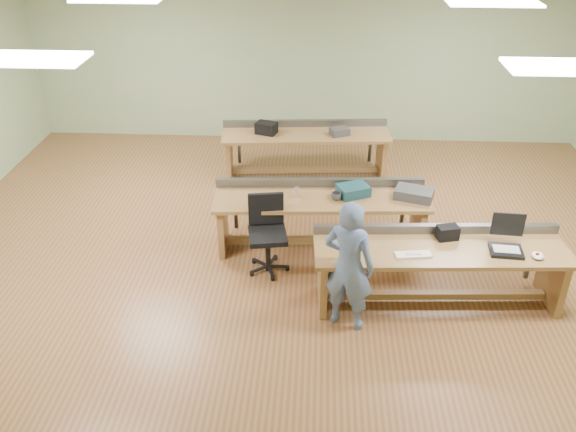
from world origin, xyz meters
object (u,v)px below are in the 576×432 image
object	(u,v)px
workbench_back	(306,144)
mug	(336,196)
laptop_base	(506,251)
parts_bin_teal	(353,190)
person	(349,266)
camera_bag	(448,233)
drinks_can	(297,192)
parts_bin_grey	(414,194)
workbench_mid	(321,209)
workbench_front	(439,261)
task_chair	(268,244)

from	to	relation	value
workbench_back	mug	xyz separation A→B (m)	(0.46, -2.31, 0.25)
laptop_base	parts_bin_teal	size ratio (longest dim) A/B	0.92
person	mug	bearing A→B (deg)	-64.65
parts_bin_teal	mug	size ratio (longest dim) A/B	2.96
camera_bag	drinks_can	bearing A→B (deg)	138.36
person	mug	distance (m)	1.56
person	parts_bin_grey	distance (m)	1.89
workbench_mid	camera_bag	xyz separation A→B (m)	(1.47, -0.98, 0.28)
workbench_front	laptop_base	world-z (taller)	workbench_front
workbench_mid	mug	distance (m)	0.33
person	task_chair	bearing A→B (deg)	-26.17
drinks_can	task_chair	bearing A→B (deg)	-121.31
task_chair	workbench_mid	bearing A→B (deg)	32.25
workbench_front	workbench_back	size ratio (longest dim) A/B	1.05
camera_bag	drinks_can	distance (m)	2.03
laptop_base	parts_bin_teal	world-z (taller)	parts_bin_teal
laptop_base	camera_bag	world-z (taller)	camera_bag
workbench_mid	task_chair	size ratio (longest dim) A/B	2.89
person	drinks_can	bearing A→B (deg)	-47.54
workbench_front	laptop_base	distance (m)	0.74
parts_bin_grey	drinks_can	distance (m)	1.53
parts_bin_grey	mug	size ratio (longest dim) A/B	3.64
camera_bag	mug	xyz separation A→B (m)	(-1.27, 0.89, -0.03)
camera_bag	mug	distance (m)	1.55
person	camera_bag	size ratio (longest dim) A/B	6.48
drinks_can	workbench_back	bearing A→B (deg)	88.54
workbench_front	workbench_mid	size ratio (longest dim) A/B	1.02
workbench_back	person	xyz separation A→B (m)	(0.57, -3.87, 0.23)
laptop_base	task_chair	world-z (taller)	task_chair
workbench_back	parts_bin_grey	distance (m)	2.67
task_chair	mug	bearing A→B (deg)	20.74
laptop_base	task_chair	xyz separation A→B (m)	(-2.74, 0.65, -0.41)
parts_bin_grey	drinks_can	size ratio (longest dim) A/B	3.62
workbench_back	parts_bin_teal	world-z (taller)	parts_bin_teal
workbench_front	parts_bin_teal	xyz separation A→B (m)	(-0.95, 1.22, 0.26)
workbench_mid	parts_bin_grey	world-z (taller)	parts_bin_grey
workbench_mid	drinks_can	size ratio (longest dim) A/B	21.52
person	task_chair	xyz separation A→B (m)	(-0.97, 1.06, -0.42)
laptop_base	task_chair	distance (m)	2.85
parts_bin_grey	laptop_base	bearing A→B (deg)	-55.25
workbench_front	camera_bag	bearing A→B (deg)	58.08
parts_bin_grey	person	bearing A→B (deg)	-118.52
person	drinks_can	xyz separation A→B (m)	(-0.63, 1.62, 0.04)
person	parts_bin_grey	size ratio (longest dim) A/B	3.24
workbench_mid	task_chair	distance (m)	0.91
mug	drinks_can	distance (m)	0.52
workbench_mid	workbench_back	size ratio (longest dim) A/B	1.03
workbench_back	mug	bearing A→B (deg)	-83.32
person	mug	size ratio (longest dim) A/B	11.81
workbench_front	camera_bag	distance (m)	0.34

